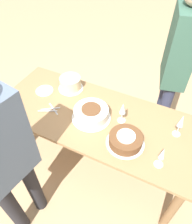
# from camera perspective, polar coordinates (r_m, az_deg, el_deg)

# --- Properties ---
(ground_plane) EXTENTS (12.00, 12.00, 0.00)m
(ground_plane) POSITION_cam_1_polar(r_m,az_deg,el_deg) (2.48, -0.00, -13.01)
(ground_plane) COLOR tan
(dining_table) EXTENTS (1.79, 0.76, 0.76)m
(dining_table) POSITION_cam_1_polar(r_m,az_deg,el_deg) (1.96, -0.00, -3.30)
(dining_table) COLOR #9E754C
(dining_table) RESTS_ON ground_plane
(cake_center_white) EXTENTS (0.33, 0.33, 0.11)m
(cake_center_white) POSITION_cam_1_polar(r_m,az_deg,el_deg) (1.83, -1.27, -0.36)
(cake_center_white) COLOR white
(cake_center_white) RESTS_ON dining_table
(cake_front_chocolate) EXTENTS (0.30, 0.30, 0.10)m
(cake_front_chocolate) POSITION_cam_1_polar(r_m,az_deg,el_deg) (1.68, 7.73, -7.22)
(cake_front_chocolate) COLOR white
(cake_front_chocolate) RESTS_ON dining_table
(cake_back_decorated) EXTENTS (0.24, 0.24, 0.12)m
(cake_back_decorated) POSITION_cam_1_polar(r_m,az_deg,el_deg) (2.12, -6.68, 7.46)
(cake_back_decorated) COLOR white
(cake_back_decorated) RESTS_ON dining_table
(wine_glass_near) EXTENTS (0.06, 0.06, 0.22)m
(wine_glass_near) POSITION_cam_1_polar(r_m,az_deg,el_deg) (1.76, 21.35, -2.46)
(wine_glass_near) COLOR silver
(wine_glass_near) RESTS_ON dining_table
(wine_glass_far) EXTENTS (0.07, 0.07, 0.19)m
(wine_glass_far) POSITION_cam_1_polar(r_m,az_deg,el_deg) (1.55, 16.88, -10.64)
(wine_glass_far) COLOR silver
(wine_glass_far) RESTS_ON dining_table
(wine_glass_extra) EXTENTS (0.07, 0.07, 0.20)m
(wine_glass_extra) POSITION_cam_1_polar(r_m,az_deg,el_deg) (1.76, 7.00, 0.70)
(wine_glass_extra) COLOR silver
(wine_glass_extra) RESTS_ON dining_table
(dessert_plate_left) EXTENTS (0.17, 0.17, 0.01)m
(dessert_plate_left) POSITION_cam_1_polar(r_m,az_deg,el_deg) (2.17, -13.30, 5.45)
(dessert_plate_left) COLOR silver
(dessert_plate_left) RESTS_ON dining_table
(fork_pile) EXTENTS (0.18, 0.14, 0.01)m
(fork_pile) POSITION_cam_1_polar(r_m,az_deg,el_deg) (1.97, -11.78, 0.66)
(fork_pile) COLOR silver
(fork_pile) RESTS_ON dining_table
(person_cutting) EXTENTS (0.28, 0.43, 1.60)m
(person_cutting) POSITION_cam_1_polar(r_m,az_deg,el_deg) (1.50, -23.64, -10.93)
(person_cutting) COLOR #232328
(person_cutting) RESTS_ON ground_plane
(person_watching) EXTENTS (0.31, 0.44, 1.68)m
(person_watching) POSITION_cam_1_polar(r_m,az_deg,el_deg) (2.18, 20.34, 12.43)
(person_watching) COLOR #2D334C
(person_watching) RESTS_ON ground_plane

